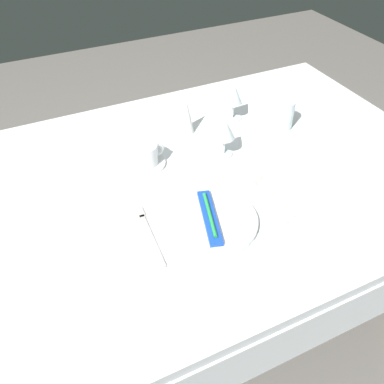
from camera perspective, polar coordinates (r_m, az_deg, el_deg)
The scene contains 14 objects.
ground_plane at distance 1.86m, azimuth -1.20°, elevation -16.26°, with size 6.00×6.00×0.00m, color slate.
dining_table at distance 1.34m, azimuth -1.59°, elevation -1.17°, with size 1.80×1.11×0.74m.
dinner_plate at distance 1.15m, azimuth 2.55°, elevation -4.00°, with size 0.27×0.27×0.02m, color white.
toothbrush_package at distance 1.14m, azimuth 2.58°, elevation -3.41°, with size 0.09×0.21×0.02m.
fork_outer at distance 1.13m, azimuth -6.00°, elevation -5.70°, with size 0.03×0.23×0.00m.
dinner_knife at distance 1.23m, azimuth 9.01°, elevation -1.26°, with size 0.02×0.22×0.00m.
spoon_soup at distance 1.26m, azimuth 9.93°, elevation -0.40°, with size 0.03×0.21×0.01m.
spoon_dessert at distance 1.28m, azimuth 10.56°, elevation 0.39°, with size 0.03×0.22×0.01m.
saucer_left at distance 1.36m, azimuth -6.52°, elevation 3.97°, with size 0.13×0.13×0.01m, color white.
coffee_cup_left at distance 1.34m, azimuth -6.59°, elevation 5.34°, with size 0.11×0.09×0.07m.
wine_glass_centre at distance 1.35m, azimuth 4.59°, elevation 8.54°, with size 0.07×0.07×0.14m.
wine_glass_left at distance 1.55m, azimuth 5.83°, elevation 13.19°, with size 0.07×0.07×0.14m.
drink_tumbler at distance 1.55m, azimuth 12.71°, elevation 10.54°, with size 0.07×0.07×0.11m.
napkin_folded at distance 1.48m, azimuth -0.87°, elevation 10.71°, with size 0.06×0.06×0.14m, color white.
Camera 1 is at (-0.39, -0.91, 1.57)m, focal length 38.23 mm.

